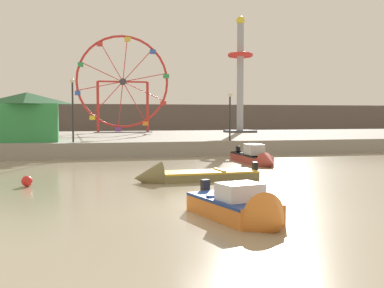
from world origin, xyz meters
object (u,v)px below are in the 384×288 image
at_px(motorboat_orange_hull, 245,209).
at_px(motorboat_olive_wood, 184,176).
at_px(ferris_wheel_red_frame, 123,84).
at_px(drop_tower_steel_tower, 240,77).
at_px(carnival_booth_green_kiosk, 27,116).
at_px(mooring_buoy_orange, 27,181).
at_px(promenade_lamp_far, 73,101).
at_px(motorboat_faded_red, 256,158).
at_px(promenade_lamp_near, 230,109).

xyz_separation_m(motorboat_orange_hull, motorboat_olive_wood, (0.23, 8.20, -0.13)).
bearing_deg(ferris_wheel_red_frame, drop_tower_steel_tower, -13.68).
bearing_deg(ferris_wheel_red_frame, motorboat_olive_wood, -91.19).
relative_size(carnival_booth_green_kiosk, mooring_buoy_orange, 10.41).
height_order(drop_tower_steel_tower, promenade_lamp_far, drop_tower_steel_tower).
bearing_deg(motorboat_faded_red, ferris_wheel_red_frame, -167.14).
relative_size(ferris_wheel_red_frame, promenade_lamp_near, 2.95).
bearing_deg(ferris_wheel_red_frame, motorboat_orange_hull, -91.28).
bearing_deg(promenade_lamp_far, mooring_buoy_orange, -98.50).
relative_size(motorboat_faded_red, ferris_wheel_red_frame, 0.58).
relative_size(motorboat_faded_red, promenade_lamp_far, 1.38).
relative_size(motorboat_orange_hull, motorboat_olive_wood, 0.72).
distance_m(ferris_wheel_red_frame, mooring_buoy_orange, 31.64).
distance_m(motorboat_faded_red, mooring_buoy_orange, 13.84).
distance_m(ferris_wheel_red_frame, promenade_lamp_far, 18.34).
bearing_deg(promenade_lamp_far, motorboat_faded_red, -32.37).
height_order(motorboat_orange_hull, carnival_booth_green_kiosk, carnival_booth_green_kiosk).
relative_size(motorboat_olive_wood, carnival_booth_green_kiosk, 1.25).
relative_size(motorboat_faded_red, drop_tower_steel_tower, 0.49).
xyz_separation_m(drop_tower_steel_tower, promenade_lamp_near, (-6.27, -15.07, -3.50)).
xyz_separation_m(motorboat_faded_red, promenade_lamp_near, (0.45, 6.08, 2.99)).
bearing_deg(promenade_lamp_far, carnival_booth_green_kiosk, 150.34).
relative_size(ferris_wheel_red_frame, carnival_booth_green_kiosk, 2.22).
bearing_deg(motorboat_orange_hull, motorboat_olive_wood, 165.97).
xyz_separation_m(motorboat_orange_hull, ferris_wheel_red_frame, (0.86, 38.44, 5.81)).
bearing_deg(motorboat_olive_wood, drop_tower_steel_tower, -117.36).
height_order(promenade_lamp_near, mooring_buoy_orange, promenade_lamp_near).
height_order(motorboat_olive_wood, drop_tower_steel_tower, drop_tower_steel_tower).
relative_size(promenade_lamp_near, promenade_lamp_far, 0.80).
height_order(motorboat_orange_hull, drop_tower_steel_tower, drop_tower_steel_tower).
xyz_separation_m(ferris_wheel_red_frame, mooring_buoy_orange, (-7.14, -30.24, -5.93)).
height_order(motorboat_orange_hull, mooring_buoy_orange, motorboat_orange_hull).
xyz_separation_m(promenade_lamp_near, promenade_lamp_far, (-10.92, 0.56, 0.48)).
xyz_separation_m(motorboat_faded_red, motorboat_olive_wood, (-5.87, -6.18, -0.14)).
bearing_deg(motorboat_orange_hull, carnival_booth_green_kiosk, -174.32).
bearing_deg(carnival_booth_green_kiosk, promenade_lamp_near, -9.52).
relative_size(motorboat_orange_hull, promenade_lamp_near, 1.20).
height_order(drop_tower_steel_tower, carnival_booth_green_kiosk, drop_tower_steel_tower).
bearing_deg(carnival_booth_green_kiosk, motorboat_orange_hull, -72.07).
distance_m(promenade_lamp_near, mooring_buoy_orange, 18.02).
xyz_separation_m(ferris_wheel_red_frame, promenade_lamp_far, (-5.23, -17.43, -2.32)).
xyz_separation_m(motorboat_olive_wood, promenade_lamp_far, (-4.60, 12.82, 3.61)).
bearing_deg(drop_tower_steel_tower, ferris_wheel_red_frame, 166.32).
bearing_deg(mooring_buoy_orange, drop_tower_steel_tower, 55.05).
distance_m(drop_tower_steel_tower, promenade_lamp_far, 22.70).
bearing_deg(promenade_lamp_far, ferris_wheel_red_frame, 73.30).
height_order(motorboat_olive_wood, promenade_lamp_near, promenade_lamp_near).
bearing_deg(mooring_buoy_orange, promenade_lamp_near, 43.70).
height_order(motorboat_orange_hull, motorboat_olive_wood, motorboat_orange_hull).
bearing_deg(carnival_booth_green_kiosk, promenade_lamp_far, -29.83).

